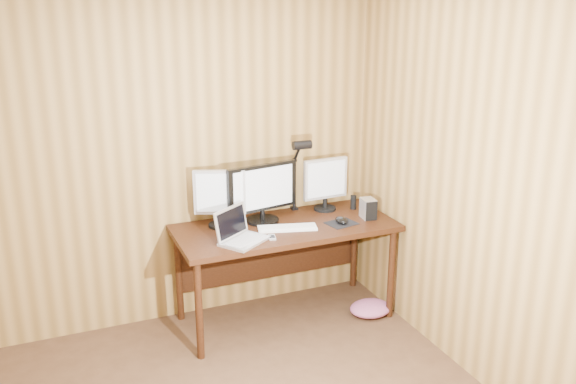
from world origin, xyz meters
TOP-DOWN VIEW (x-y plane):
  - room_shell at (0.00, 0.00)m, footprint 4.00×4.00m
  - desk at (0.93, 1.70)m, footprint 1.60×0.70m
  - monitor_center at (0.81, 1.77)m, footprint 0.56×0.24m
  - monitor_left at (0.49, 1.79)m, footprint 0.36×0.18m
  - monitor_right at (1.35, 1.83)m, footprint 0.36×0.17m
  - laptop at (0.52, 1.48)m, footprint 0.40×0.38m
  - keyboard at (0.91, 1.55)m, footprint 0.44×0.23m
  - mousepad at (1.33, 1.51)m, footprint 0.24×0.21m
  - mouse at (1.33, 1.51)m, footprint 0.08×0.12m
  - hard_drive at (1.56, 1.54)m, footprint 0.11×0.15m
  - phone at (0.75, 1.44)m, footprint 0.07×0.10m
  - speaker at (1.56, 1.76)m, footprint 0.05×0.05m
  - desk_lamp at (1.13, 1.86)m, footprint 0.14×0.20m
  - fabric_pile at (1.55, 1.42)m, footprint 0.39×0.36m

SIDE VIEW (x-z plane):
  - fabric_pile at x=1.55m, z-range 0.00..0.10m
  - desk at x=0.93m, z-range 0.25..1.00m
  - mousepad at x=1.33m, z-range 0.75..0.75m
  - phone at x=0.75m, z-range 0.75..0.76m
  - keyboard at x=0.91m, z-range 0.75..0.77m
  - mouse at x=1.33m, z-range 0.75..0.80m
  - speaker at x=1.56m, z-range 0.75..0.86m
  - laptop at x=0.52m, z-range 0.69..0.92m
  - hard_drive at x=1.56m, z-range 0.75..0.90m
  - monitor_right at x=1.35m, z-range 0.76..1.18m
  - monitor_left at x=0.49m, z-range 0.77..1.19m
  - monitor_center at x=0.81m, z-range 0.76..1.20m
  - desk_lamp at x=1.13m, z-range 0.82..1.44m
  - room_shell at x=0.00m, z-range -0.75..3.25m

